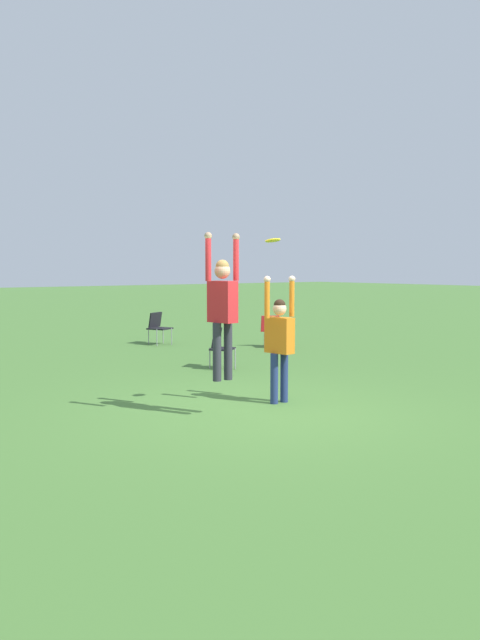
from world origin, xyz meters
TOP-DOWN VIEW (x-y plane):
  - ground_plane at (0.00, 0.00)m, footprint 120.00×120.00m
  - person_jumping at (-0.57, 0.04)m, footprint 0.57×0.45m
  - person_defending at (0.63, 0.22)m, footprint 0.60×0.47m
  - frisbee at (0.25, -0.06)m, footprint 0.22×0.22m
  - camping_chair_0 at (2.82, 7.83)m, footprint 0.72×0.78m
  - camping_chair_1 at (1.80, 3.46)m, footprint 0.62×0.68m
  - camping_chair_2 at (4.94, 5.50)m, footprint 0.63×0.68m

SIDE VIEW (x-z plane):
  - ground_plane at x=0.00m, z-range 0.00..0.00m
  - camping_chair_2 at x=4.94m, z-range 0.06..0.88m
  - camping_chair_1 at x=1.80m, z-range 0.08..0.91m
  - camping_chair_0 at x=2.82m, z-range 0.09..0.95m
  - person_defending at x=0.63m, z-range 0.05..2.01m
  - person_jumping at x=-0.57m, z-range 0.57..2.62m
  - frisbee at x=0.25m, z-range 2.45..2.50m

